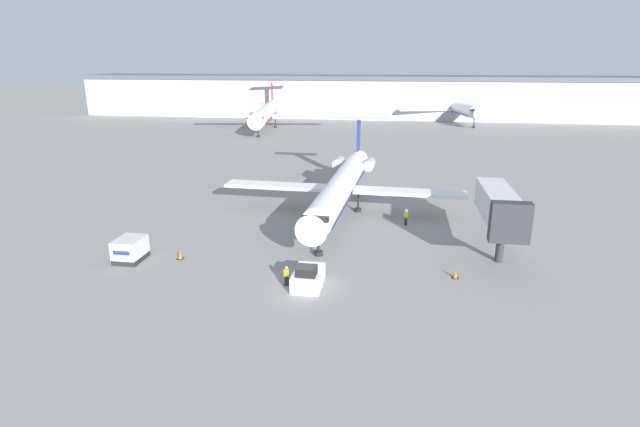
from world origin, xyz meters
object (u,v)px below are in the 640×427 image
Objects in this scene: worker_near_tug at (287,276)px; worker_by_wing at (406,217)px; airplane_main at (342,185)px; traffic_cone_left at (180,255)px; pushback_tug at (308,277)px; airplane_parked_far_right at (457,107)px; jet_bridge at (499,207)px; traffic_cone_right at (455,274)px; luggage_cart at (130,249)px; airplane_parked_far_left at (266,113)px.

worker_near_tug is 0.91× the size of worker_by_wing.
airplane_main is 43.77× the size of traffic_cone_left.
airplane_parked_far_right reaches higher than pushback_tug.
jet_bridge is at bearing 28.99° from worker_near_tug.
airplane_main is 19.81m from pushback_tug.
traffic_cone_right is at bearing -95.80° from airplane_parked_far_right.
traffic_cone_left is at bearing -128.73° from airplane_main.
worker_near_tug is at bearing -151.01° from jet_bridge.
worker_by_wing is at bearing -98.87° from airplane_parked_far_right.
worker_near_tug is 19.11m from worker_by_wing.
airplane_parked_far_right reaches higher than luggage_cart.
airplane_main is 10.99× the size of luggage_cart.
luggage_cart is 27.91m from worker_by_wing.
airplane_parked_far_right is at bearing 24.24° from airplane_parked_far_left.
worker_near_tug is 0.04× the size of airplane_parked_far_left.
airplane_parked_far_right is (35.11, 108.62, 3.72)m from traffic_cone_left.
worker_near_tug is 0.15× the size of jet_bridge.
pushback_tug is 0.10× the size of airplane_parked_far_left.
airplane_parked_far_right is (49.76, 22.40, 0.21)m from airplane_parked_far_left.
airplane_parked_far_left is (-14.64, 86.22, 3.51)m from traffic_cone_left.
airplane_parked_far_left is 3.38× the size of jet_bridge.
traffic_cone_right is (24.04, -0.41, -0.03)m from traffic_cone_left.
luggage_cart is at bearing -168.17° from jet_bridge.
worker_by_wing is 2.45× the size of traffic_cone_left.
airplane_main is at bearing 83.85° from worker_near_tug.
traffic_cone_left is 24.05m from traffic_cone_right.
airplane_parked_far_right is (14.97, 95.93, 3.12)m from worker_by_wing.
pushback_tug is 1.30× the size of luggage_cart.
airplane_parked_far_left is 91.10m from jet_bridge.
luggage_cart is 4.36m from traffic_cone_left.
airplane_main is at bearing 44.86° from luggage_cart.
worker_near_tug reaches higher than traffic_cone_right.
pushback_tug is 114.62m from airplane_parked_far_right.
luggage_cart is 116.45m from airplane_parked_far_right.
pushback_tug is 18.85m from jet_bridge.
jet_bridge is at bearing -33.28° from airplane_main.
traffic_cone_left is (-10.65, 3.90, -0.50)m from worker_near_tug.
worker_near_tug is at bearing -172.39° from pushback_tug.
worker_near_tug is at bearing -96.15° from airplane_main.
luggage_cart is at bearing -109.74° from airplane_parked_far_right.
worker_by_wing is 23.82m from traffic_cone_left.
jet_bridge is (15.86, 9.50, 3.70)m from pushback_tug.
worker_near_tug is at bearing -119.78° from worker_by_wing.
traffic_cone_left is (-20.15, -12.69, -0.60)m from worker_by_wing.
worker_by_wing is at bearing 32.21° from traffic_cone_left.
traffic_cone_left reaches higher than traffic_cone_right.
traffic_cone_right is at bearing -65.93° from airplane_parked_far_left.
luggage_cart is at bearing -83.17° from airplane_parked_far_left.
pushback_tug is 12.14m from traffic_cone_right.
airplane_parked_far_left reaches higher than airplane_main.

